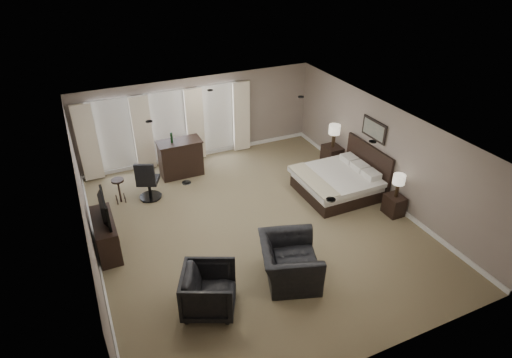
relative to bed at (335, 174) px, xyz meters
name	(u,v)px	position (x,y,z in m)	size (l,w,h in m)	color
room	(255,181)	(-2.58, -0.46, 0.66)	(7.60, 8.60, 2.64)	#706347
window_bay	(169,128)	(-3.58, 3.65, 0.56)	(5.25, 0.20, 2.30)	silver
bed	(335,174)	(0.00, 0.00, 0.00)	(2.02, 1.93, 1.28)	silver
nightstand_near	(394,205)	(0.89, -1.45, -0.37)	(0.40, 0.49, 0.54)	black
nightstand_far	(332,156)	(0.89, 1.45, -0.32)	(0.48, 0.59, 0.64)	black
lamp_near	(398,186)	(0.89, -1.45, 0.21)	(0.30, 0.30, 0.63)	beige
lamp_far	(334,136)	(0.89, 1.45, 0.36)	(0.34, 0.34, 0.71)	beige
wall_art	(374,130)	(1.12, 0.00, 1.11)	(0.04, 0.96, 0.56)	slate
dresser	(106,235)	(-6.03, 0.13, -0.23)	(0.46, 1.41, 0.82)	black
tv	(102,218)	(-6.03, 0.13, 0.25)	(1.06, 0.61, 0.14)	black
armchair_near	(290,256)	(-2.69, -2.41, -0.05)	(1.36, 0.88, 1.19)	black
armchair_far	(209,289)	(-4.48, -2.52, -0.14)	(0.98, 0.92, 1.01)	black
bar_counter	(181,158)	(-3.52, 2.82, -0.09)	(1.27, 0.66, 1.11)	black
bar_stool_left	(119,191)	(-5.44, 2.05, -0.29)	(0.33, 0.33, 0.70)	black
bar_stool_right	(172,165)	(-3.80, 2.81, -0.25)	(0.37, 0.37, 0.78)	black
desk_chair	(148,179)	(-4.67, 1.92, -0.06)	(0.60, 0.60, 1.17)	black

